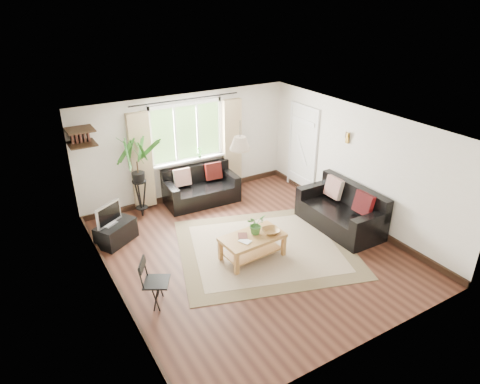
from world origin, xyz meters
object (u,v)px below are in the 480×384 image
folding_chair (157,283)px  palm_stand (139,178)px  tv_stand (116,233)px  sofa_right (340,209)px  coffee_table (252,247)px  sofa_back (201,187)px

folding_chair → palm_stand: bearing=15.6°
tv_stand → palm_stand: palm_stand is taller
sofa_right → palm_stand: (-3.27, 2.53, 0.46)m
coffee_table → folding_chair: 1.95m
sofa_right → folding_chair: size_ratio=2.25×
coffee_table → palm_stand: palm_stand is taller
sofa_right → tv_stand: size_ratio=2.34×
sofa_right → coffee_table: bearing=-89.2°
sofa_back → tv_stand: size_ratio=2.12×
coffee_table → tv_stand: 2.65m
palm_stand → folding_chair: (-0.73, -2.87, -0.49)m
sofa_back → palm_stand: (-1.38, 0.06, 0.50)m
coffee_table → tv_stand: (-1.96, 1.78, -0.03)m
tv_stand → palm_stand: bearing=13.1°
sofa_back → palm_stand: size_ratio=0.92×
palm_stand → folding_chair: bearing=-104.4°
sofa_right → sofa_back: bearing=-142.3°
sofa_back → sofa_right: sofa_right is taller
coffee_table → palm_stand: 2.89m
sofa_back → tv_stand: (-2.16, -0.71, -0.18)m
coffee_table → tv_stand: size_ratio=1.48×
folding_chair → coffee_table: bearing=-50.7°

